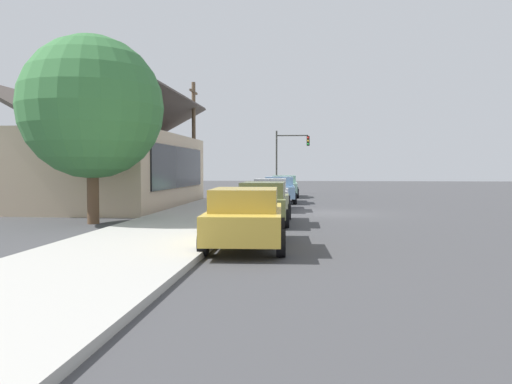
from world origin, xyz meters
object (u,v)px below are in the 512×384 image
at_px(shade_tree, 92,108).
at_px(utility_pole_wooden, 194,139).
at_px(car_silver, 271,194).
at_px(car_skyblue, 279,189).
at_px(car_olive, 264,202).
at_px(car_mustard, 246,217).
at_px(traffic_light_main, 289,151).
at_px(car_seafoam, 284,186).
at_px(fire_hydrant_red, 259,193).

height_order(shade_tree, utility_pole_wooden, utility_pole_wooden).
bearing_deg(car_silver, shade_tree, 136.43).
distance_m(car_skyblue, shade_tree, 14.40).
relative_size(car_olive, car_silver, 1.03).
bearing_deg(car_skyblue, car_olive, 177.37).
xyz_separation_m(car_olive, car_skyblue, (11.69, 0.05, 0.00)).
height_order(car_silver, shade_tree, shade_tree).
distance_m(car_mustard, shade_tree, 9.01).
distance_m(shade_tree, traffic_light_main, 24.44).
xyz_separation_m(car_silver, traffic_light_main, (16.54, -0.35, 2.68)).
xyz_separation_m(car_olive, utility_pole_wooden, (12.32, 5.48, 3.11)).
distance_m(car_olive, car_seafoam, 17.88).
distance_m(car_mustard, fire_hydrant_red, 19.89).
distance_m(traffic_light_main, fire_hydrant_red, 9.49).
xyz_separation_m(car_skyblue, car_seafoam, (6.19, -0.04, 0.00)).
distance_m(car_olive, utility_pole_wooden, 13.84).
distance_m(car_seafoam, shade_tree, 20.00).
distance_m(car_seafoam, utility_pole_wooden, 8.40).
xyz_separation_m(car_mustard, car_olive, (5.89, 0.03, -0.00)).
bearing_deg(car_skyblue, car_mustard, 177.37).
xyz_separation_m(car_skyblue, fire_hydrant_red, (2.25, 1.43, -0.32)).
bearing_deg(shade_tree, car_seafoam, -19.05).
bearing_deg(car_silver, car_skyblue, -2.94).
bearing_deg(car_skyblue, utility_pole_wooden, 80.54).
bearing_deg(traffic_light_main, fire_hydrant_red, 169.38).
distance_m(car_olive, car_silver, 6.25).
relative_size(traffic_light_main, fire_hydrant_red, 7.32).
relative_size(car_olive, traffic_light_main, 0.87).
bearing_deg(car_mustard, shade_tree, 48.43).
height_order(car_skyblue, shade_tree, shade_tree).
bearing_deg(traffic_light_main, utility_pole_wooden, 151.62).
xyz_separation_m(car_mustard, fire_hydrant_red, (19.83, 1.51, -0.32)).
relative_size(car_mustard, car_skyblue, 1.07).
xyz_separation_m(shade_tree, fire_hydrant_red, (14.66, -4.95, -3.88)).
bearing_deg(car_mustard, utility_pole_wooden, 13.97).
bearing_deg(car_olive, traffic_light_main, -1.07).
bearing_deg(car_olive, utility_pole_wooden, 23.37).
height_order(car_seafoam, shade_tree, shade_tree).
bearing_deg(traffic_light_main, car_silver, 178.78).
distance_m(car_seafoam, traffic_light_main, 5.60).
xyz_separation_m(car_mustard, car_skyblue, (17.59, 0.08, -0.00)).
distance_m(car_olive, traffic_light_main, 22.95).
distance_m(car_olive, shade_tree, 7.39).
relative_size(car_mustard, shade_tree, 0.68).
relative_size(car_mustard, traffic_light_main, 0.92).
bearing_deg(car_olive, shade_tree, 95.75).
relative_size(car_skyblue, car_seafoam, 0.94).
height_order(car_mustard, car_olive, same).
distance_m(traffic_light_main, utility_pole_wooden, 11.91).
bearing_deg(utility_pole_wooden, car_seafoam, -44.53).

